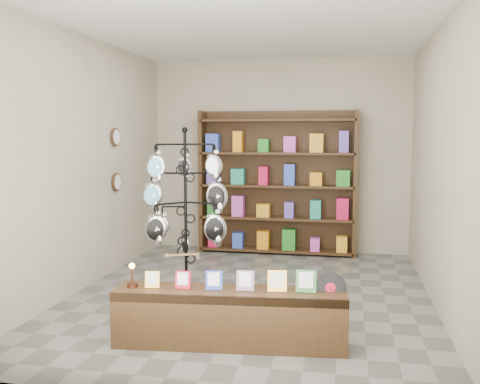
# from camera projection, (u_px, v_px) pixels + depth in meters

# --- Properties ---
(ground) EXTENTS (5.00, 5.00, 0.00)m
(ground) POSITION_uv_depth(u_px,v_px,m) (250.00, 295.00, 6.11)
(ground) COLOR slate
(ground) RESTS_ON ground
(room_envelope) EXTENTS (5.00, 5.00, 5.00)m
(room_envelope) POSITION_uv_depth(u_px,v_px,m) (251.00, 133.00, 5.91)
(room_envelope) COLOR #BCAD97
(room_envelope) RESTS_ON ground
(display_tree) EXTENTS (1.01, 1.01, 1.91)m
(display_tree) POSITION_uv_depth(u_px,v_px,m) (185.00, 203.00, 5.72)
(display_tree) COLOR black
(display_tree) RESTS_ON ground
(front_shelf) EXTENTS (2.03, 0.60, 0.71)m
(front_shelf) POSITION_uv_depth(u_px,v_px,m) (230.00, 317.00, 4.64)
(front_shelf) COLOR black
(front_shelf) RESTS_ON ground
(back_shelving) EXTENTS (2.42, 0.36, 2.20)m
(back_shelving) POSITION_uv_depth(u_px,v_px,m) (277.00, 187.00, 8.24)
(back_shelving) COLOR black
(back_shelving) RESTS_ON ground
(wall_clocks) EXTENTS (0.03, 0.24, 0.84)m
(wall_clocks) POSITION_uv_depth(u_px,v_px,m) (116.00, 160.00, 7.12)
(wall_clocks) COLOR black
(wall_clocks) RESTS_ON ground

